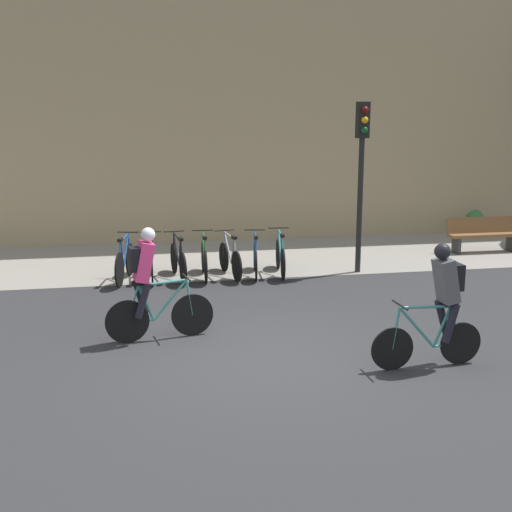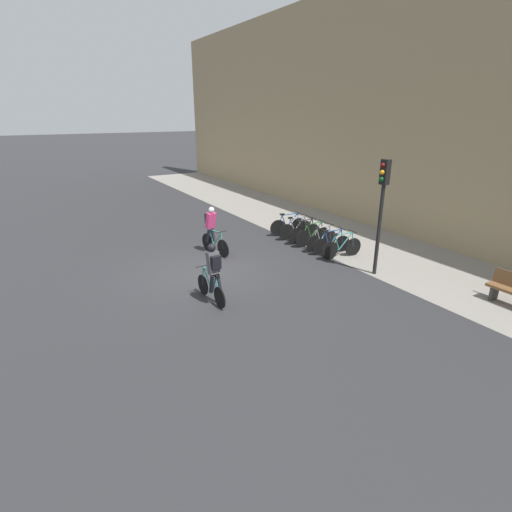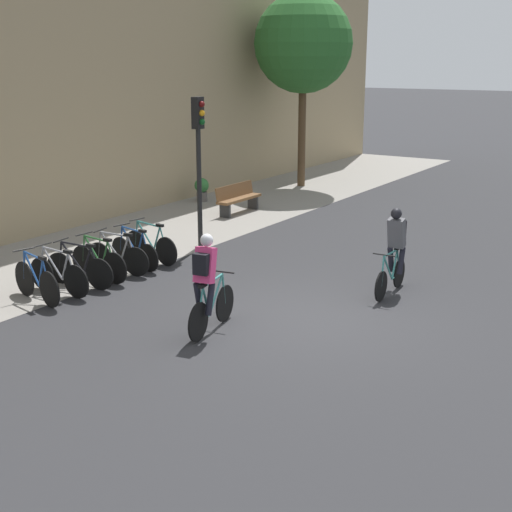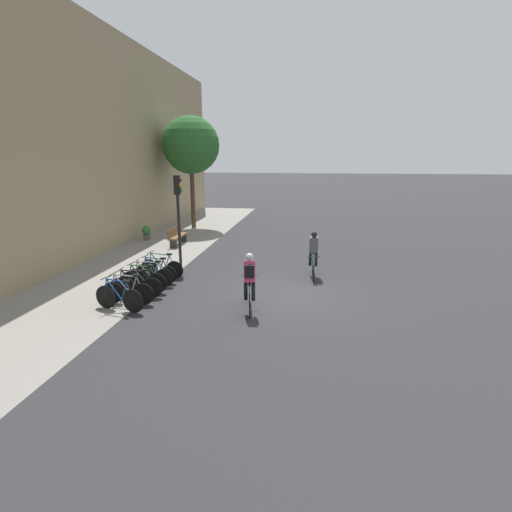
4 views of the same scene
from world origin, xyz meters
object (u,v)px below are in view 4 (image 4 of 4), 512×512
at_px(cyclist_pink, 249,281).
at_px(cyclist_grey, 314,252).
at_px(parked_bike_3, 143,280).
at_px(parked_bike_6, 162,267).
at_px(parked_bike_0, 119,297).
at_px(parked_bike_4, 150,276).
at_px(parked_bike_5, 156,272).
at_px(traffic_light_pole, 178,204).
at_px(parked_bike_2, 136,286).
at_px(potted_plant, 146,232).
at_px(bench, 177,236).
at_px(parked_bike_1, 128,291).

relative_size(cyclist_pink, cyclist_grey, 1.02).
distance_m(parked_bike_3, parked_bike_6, 1.68).
bearing_deg(parked_bike_0, cyclist_grey, -52.13).
bearing_deg(cyclist_grey, parked_bike_4, 110.70).
relative_size(parked_bike_5, traffic_light_pole, 0.43).
height_order(parked_bike_2, traffic_light_pole, traffic_light_pole).
bearing_deg(cyclist_grey, traffic_light_pole, 82.22).
bearing_deg(parked_bike_5, parked_bike_2, -180.00).
bearing_deg(potted_plant, bench, -113.34).
bearing_deg(parked_bike_1, parked_bike_3, 0.02).
distance_m(parked_bike_1, parked_bike_6, 2.79).
bearing_deg(cyclist_grey, cyclist_pink, 155.53).
bearing_deg(cyclist_pink, traffic_light_pole, 38.37).
relative_size(parked_bike_1, parked_bike_3, 1.02).
height_order(parked_bike_2, potted_plant, parked_bike_2).
distance_m(parked_bike_2, potted_plant, 9.41).
distance_m(parked_bike_1, traffic_light_pole, 5.03).
xyz_separation_m(cyclist_grey, parked_bike_1, (-3.79, 5.60, -0.54)).
distance_m(cyclist_pink, parked_bike_3, 4.05).
distance_m(cyclist_pink, traffic_light_pole, 6.16).
bearing_deg(parked_bike_3, parked_bike_6, -0.03).
bearing_deg(cyclist_grey, parked_bike_0, 127.87).
distance_m(cyclist_pink, parked_bike_1, 3.86).
relative_size(cyclist_grey, parked_bike_2, 1.03).
bearing_deg(parked_bike_3, parked_bike_4, -0.06).
relative_size(cyclist_grey, parked_bike_5, 1.09).
bearing_deg(parked_bike_4, parked_bike_5, -0.03).
height_order(cyclist_pink, parked_bike_3, cyclist_pink).
bearing_deg(bench, parked_bike_0, -171.20).
height_order(cyclist_grey, bench, cyclist_grey).
distance_m(parked_bike_5, parked_bike_6, 0.56).
xyz_separation_m(parked_bike_5, parked_bike_6, (0.56, -0.00, 0.02)).
xyz_separation_m(parked_bike_5, potted_plant, (7.08, 3.46, 0.05)).
relative_size(parked_bike_0, parked_bike_6, 0.97).
height_order(parked_bike_6, potted_plant, parked_bike_6).
distance_m(cyclist_pink, cyclist_grey, 4.30).
bearing_deg(parked_bike_3, parked_bike_0, 179.99).
xyz_separation_m(parked_bike_0, parked_bike_6, (3.35, -0.00, -0.01)).
bearing_deg(potted_plant, parked_bike_6, -152.07).
height_order(parked_bike_5, bench, parked_bike_5).
bearing_deg(parked_bike_4, parked_bike_1, 179.99).
distance_m(parked_bike_1, parked_bike_4, 1.68).
bearing_deg(parked_bike_4, potted_plant, 24.35).
height_order(cyclist_grey, parked_bike_6, cyclist_grey).
relative_size(parked_bike_2, parked_bike_6, 0.99).
bearing_deg(parked_bike_5, bench, 12.68).
bearing_deg(bench, parked_bike_2, -169.96).
relative_size(parked_bike_1, parked_bike_4, 1.03).
relative_size(parked_bike_3, bench, 0.87).
relative_size(parked_bike_0, parked_bike_1, 0.98).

